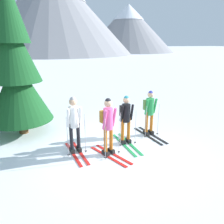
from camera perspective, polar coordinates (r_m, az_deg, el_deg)
name	(u,v)px	position (r m, az deg, el deg)	size (l,w,h in m)	color
ground_plane	(112,148)	(7.06, -0.08, -9.58)	(400.00, 400.00, 0.00)	white
skier_in_white	(74,123)	(6.51, -10.01, -2.78)	(0.61, 1.65, 1.78)	red
skier_in_pink	(108,123)	(6.29, -1.08, -3.05)	(0.87, 1.62, 1.78)	red
skier_in_black	(126,117)	(7.06, 3.68, -1.45)	(0.61, 1.78, 1.66)	green
skier_in_green	(149,111)	(7.84, 9.92, 0.35)	(0.61, 1.72, 1.67)	black
pine_tree_mid	(15,66)	(8.28, -24.37, 11.16)	(2.27, 2.27, 5.49)	#51381E
mountain_ridge_distant	(20,13)	(77.67, -23.20, 23.01)	(96.40, 60.36, 26.76)	slate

